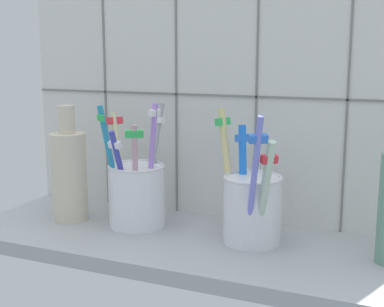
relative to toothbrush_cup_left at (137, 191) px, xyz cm
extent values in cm
cube|color=#9EA3A8|center=(8.80, -2.14, -6.23)|extent=(64.00, 22.00, 2.00)
cube|color=silver|center=(8.80, 9.86, 15.27)|extent=(64.00, 2.00, 45.00)
cube|color=gray|center=(-10.40, 8.76, 15.27)|extent=(0.30, 0.20, 45.00)
cube|color=gray|center=(2.40, 8.76, 15.27)|extent=(0.30, 0.20, 45.00)
cube|color=gray|center=(15.20, 8.76, 15.27)|extent=(0.30, 0.20, 45.00)
cube|color=gray|center=(28.00, 8.76, 15.27)|extent=(0.30, 0.20, 45.00)
cube|color=gray|center=(8.80, 8.76, 13.55)|extent=(64.00, 0.20, 0.30)
cylinder|color=white|center=(0.07, 0.01, -0.77)|extent=(8.27, 8.27, 8.92)
torus|color=silver|center=(0.07, 0.01, 3.69)|extent=(8.36, 8.36, 0.50)
cylinder|color=#CA96A6|center=(1.58, -3.04, 2.72)|extent=(1.82, 2.60, 15.19)
cube|color=green|center=(1.91, -3.68, 9.06)|extent=(2.64, 1.97, 1.04)
cylinder|color=#A9AAB8|center=(1.04, 2.86, 3.80)|extent=(2.52, 5.58, 17.50)
cube|color=white|center=(1.46, 4.34, 9.96)|extent=(2.17, 1.54, 1.03)
cylinder|color=beige|center=(-4.07, 2.13, 2.99)|extent=(5.07, 4.75, 15.92)
cube|color=#E5333F|center=(-5.59, 3.52, 9.63)|extent=(2.40, 2.50, 1.13)
cylinder|color=#3C41B3|center=(-0.61, -2.68, 2.26)|extent=(1.72, 5.13, 14.41)
cube|color=white|center=(-0.88, -4.15, 7.46)|extent=(2.02, 1.35, 1.09)
cylinder|color=#B57FEA|center=(2.60, -0.33, 4.08)|extent=(2.52, 0.98, 17.87)
cube|color=white|center=(3.30, -0.40, 11.66)|extent=(1.01, 2.15, 0.95)
cylinder|color=teal|center=(-2.70, -2.57, 3.89)|extent=(3.26, 3.33, 17.58)
cube|color=green|center=(-3.52, -3.41, 10.93)|extent=(1.95, 1.92, 0.93)
cylinder|color=white|center=(17.54, 0.01, -0.79)|extent=(7.78, 7.78, 8.88)
torus|color=silver|center=(17.54, 0.01, 3.65)|extent=(7.89, 7.89, 0.50)
cylinder|color=beige|center=(19.96, -3.32, 2.31)|extent=(4.17, 4.68, 14.57)
cube|color=#E5333F|center=(20.82, -4.34, 7.20)|extent=(2.28, 2.16, 1.14)
cylinder|color=#DED089|center=(13.73, 0.97, 3.81)|extent=(4.20, 2.97, 17.46)
cube|color=green|center=(12.65, 1.58, 10.64)|extent=(1.85, 2.36, 1.13)
cylinder|color=#777CE6|center=(18.94, -4.52, 3.93)|extent=(3.82, 5.55, 17.74)
cube|color=blue|center=(19.85, -5.98, 9.88)|extent=(2.46, 2.04, 1.18)
cylinder|color=#2074F2|center=(15.73, 1.48, 2.73)|extent=(2.30, 2.38, 15.20)
cube|color=blue|center=(15.43, 1.81, 8.54)|extent=(1.99, 1.91, 1.04)
cylinder|color=beige|center=(-10.80, -1.40, 1.41)|extent=(5.37, 5.37, 13.26)
cylinder|color=beige|center=(-10.80, -1.40, 10.12)|extent=(2.50, 2.50, 4.17)
camera|label=1|loc=(36.95, -65.61, 19.88)|focal=49.62mm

